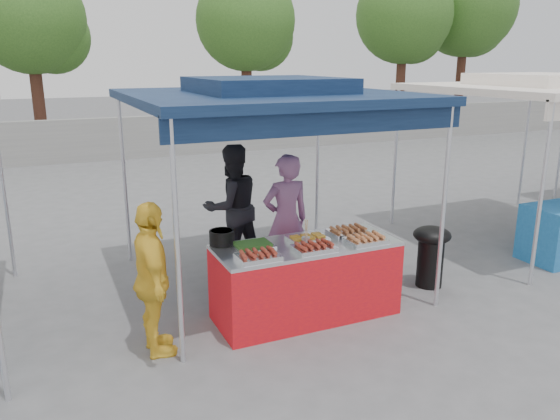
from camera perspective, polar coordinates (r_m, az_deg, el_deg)
name	(u,v)px	position (r m, az deg, el deg)	size (l,w,h in m)	color
ground_plane	(301,311)	(6.33, 2.25, -10.54)	(80.00, 80.00, 0.00)	slate
back_wall	(133,138)	(16.43, -15.08, 7.31)	(40.00, 0.25, 1.20)	gray
main_canopy	(267,95)	(6.58, -1.34, 11.94)	(3.20, 3.20, 2.57)	silver
neighbor_stall_right	(558,142)	(9.12, 27.06, 6.38)	(3.20, 3.20, 2.57)	silver
tree_1	(35,23)	(18.54, -24.24, 17.37)	(3.34, 3.25, 5.59)	#49271C
tree_2	(249,25)	(19.35, -3.23, 18.71)	(3.39, 3.31, 5.69)	#49271C
tree_3	(406,19)	(22.39, 13.06, 18.84)	(3.65, 3.62, 6.22)	#49271C
tree_4	(468,11)	(24.71, 19.04, 19.08)	(3.98, 3.98, 6.85)	#49271C
vendor_table	(306,280)	(6.07, 2.72, -7.31)	(2.00, 0.80, 0.85)	red
food_tray_fl	(258,256)	(5.45, -2.30, -4.84)	(0.42, 0.30, 0.07)	white
food_tray_fm	(314,248)	(5.70, 3.58, -3.93)	(0.42, 0.30, 0.07)	white
food_tray_fr	(366,240)	(6.00, 8.95, -3.08)	(0.42, 0.30, 0.07)	white
food_tray_bl	(253,246)	(5.73, -2.83, -3.81)	(0.42, 0.30, 0.07)	white
food_tray_bm	(308,238)	(5.98, 2.90, -2.98)	(0.42, 0.30, 0.07)	white
food_tray_br	(348,232)	(6.25, 7.09, -2.26)	(0.42, 0.30, 0.07)	white
cooking_pot	(222,237)	(5.89, -6.09, -2.87)	(0.27, 0.27, 0.16)	black
skewer_cup	(306,242)	(5.80, 2.69, -3.35)	(0.09, 0.09, 0.11)	silver
wok_burner	(431,251)	(7.09, 15.49, -4.14)	(0.47, 0.47, 0.79)	black
crate_left	(251,288)	(6.54, -3.01, -8.14)	(0.52, 0.37, 0.31)	#1647B7
crate_right	(313,276)	(6.95, 3.42, -6.89)	(0.45, 0.32, 0.27)	#1647B7
crate_stacked	(313,256)	(6.85, 3.46, -4.79)	(0.45, 0.32, 0.27)	#1647B7
vendor_woman	(286,221)	(6.79, 0.63, -1.11)	(0.61, 0.40, 1.68)	#9B6292
helper_man	(232,207)	(7.38, -5.03, 0.30)	(0.83, 0.65, 1.70)	#212227
customer_person	(153,280)	(5.33, -13.17, -7.15)	(0.89, 0.37, 1.52)	yellow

